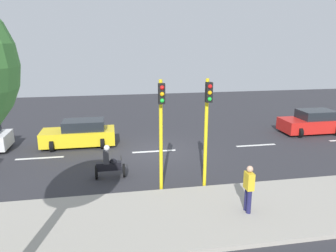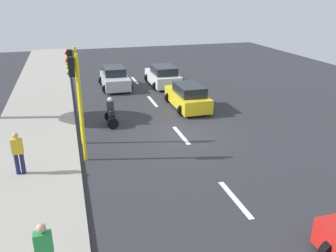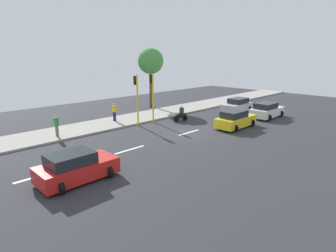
{
  "view_description": "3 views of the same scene",
  "coord_description": "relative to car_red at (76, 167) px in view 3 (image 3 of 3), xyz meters",
  "views": [
    {
      "loc": [
        16.56,
        -2.2,
        5.86
      ],
      "look_at": [
        1.33,
        0.54,
        1.77
      ],
      "focal_mm": 34.2,
      "sensor_mm": 36.0,
      "label": 1
    },
    {
      "loc": [
        5.11,
        15.34,
        6.7
      ],
      "look_at": [
        1.44,
        2.62,
        1.62
      ],
      "focal_mm": 37.53,
      "sensor_mm": 36.0,
      "label": 2
    },
    {
      "loc": [
        -14.34,
        16.63,
        6.19
      ],
      "look_at": [
        0.22,
        2.19,
        0.91
      ],
      "focal_mm": 29.83,
      "sensor_mm": 36.0,
      "label": 3
    }
  ],
  "objects": [
    {
      "name": "street_tree_north",
      "position": [
        12.46,
        -16.01,
        4.67
      ],
      "size": [
        2.98,
        2.98,
        6.93
      ],
      "color": "brown",
      "rests_on": "ground"
    },
    {
      "name": "lane_stripe_south",
      "position": [
        1.88,
        -4.76,
        -0.7
      ],
      "size": [
        0.2,
        2.4,
        0.01
      ],
      "primitive_type": "cube",
      "color": "white",
      "rests_on": "ground"
    },
    {
      "name": "pedestrian_by_tree",
      "position": [
        7.92,
        -2.5,
        0.35
      ],
      "size": [
        0.4,
        0.24,
        1.69
      ],
      "color": "#72604C",
      "rests_on": "sidewalk"
    },
    {
      "name": "ground_plane",
      "position": [
        1.88,
        -10.76,
        -0.76
      ],
      "size": [
        40.0,
        60.0,
        0.1
      ],
      "primitive_type": "cube",
      "color": "#2D2D33"
    },
    {
      "name": "lane_stripe_far_north",
      "position": [
        1.88,
        -22.76,
        -0.7
      ],
      "size": [
        0.2,
        2.4,
        0.01
      ],
      "primitive_type": "cube",
      "color": "white",
      "rests_on": "ground"
    },
    {
      "name": "car_white",
      "position": [
        0.11,
        -20.61,
        0.0
      ],
      "size": [
        2.28,
        4.03,
        1.52
      ],
      "color": "white",
      "rests_on": "ground"
    },
    {
      "name": "lane_stripe_far_south",
      "position": [
        1.88,
        1.24,
        -0.7
      ],
      "size": [
        0.2,
        2.4,
        0.01
      ],
      "primitive_type": "cube",
      "color": "white",
      "rests_on": "ground"
    },
    {
      "name": "car_yellow_cab",
      "position": [
        0.12,
        -14.85,
        -0.0
      ],
      "size": [
        2.13,
        4.12,
        1.52
      ],
      "color": "yellow",
      "rests_on": "ground"
    },
    {
      "name": "car_red",
      "position": [
        0.0,
        0.0,
        0.0
      ],
      "size": [
        2.28,
        3.89,
        1.52
      ],
      "color": "red",
      "rests_on": "ground"
    },
    {
      "name": "motorcycle",
      "position": [
        5.01,
        -13.18,
        -0.07
      ],
      "size": [
        0.6,
        1.3,
        1.53
      ],
      "color": "black",
      "rests_on": "ground"
    },
    {
      "name": "traffic_light_corner",
      "position": [
        6.72,
        -11.12,
        2.22
      ],
      "size": [
        0.49,
        0.24,
        4.5
      ],
      "color": "yellow",
      "rests_on": "ground"
    },
    {
      "name": "car_silver",
      "position": [
        3.72,
        -20.87,
        -0.0
      ],
      "size": [
        2.19,
        3.84,
        1.52
      ],
      "color": "#B7B7BC",
      "rests_on": "ground"
    },
    {
      "name": "lane_stripe_north",
      "position": [
        1.88,
        -16.76,
        -0.7
      ],
      "size": [
        0.2,
        2.4,
        0.01
      ],
      "primitive_type": "cube",
      "color": "white",
      "rests_on": "ground"
    },
    {
      "name": "lane_stripe_mid",
      "position": [
        1.88,
        -10.76,
        -0.7
      ],
      "size": [
        0.2,
        2.4,
        0.01
      ],
      "primitive_type": "cube",
      "color": "white",
      "rests_on": "ground"
    },
    {
      "name": "traffic_light_midblock",
      "position": [
        6.72,
        -9.3,
        2.22
      ],
      "size": [
        0.49,
        0.24,
        4.5
      ],
      "color": "yellow",
      "rests_on": "ground"
    },
    {
      "name": "pedestrian_near_signal",
      "position": [
        9.1,
        -8.49,
        0.35
      ],
      "size": [
        0.4,
        0.24,
        1.69
      ],
      "color": "#1E1E4C",
      "rests_on": "sidewalk"
    },
    {
      "name": "sidewalk",
      "position": [
        8.88,
        -10.76,
        -0.64
      ],
      "size": [
        4.0,
        60.0,
        0.15
      ],
      "primitive_type": "cube",
      "color": "#9E998E",
      "rests_on": "ground"
    }
  ]
}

